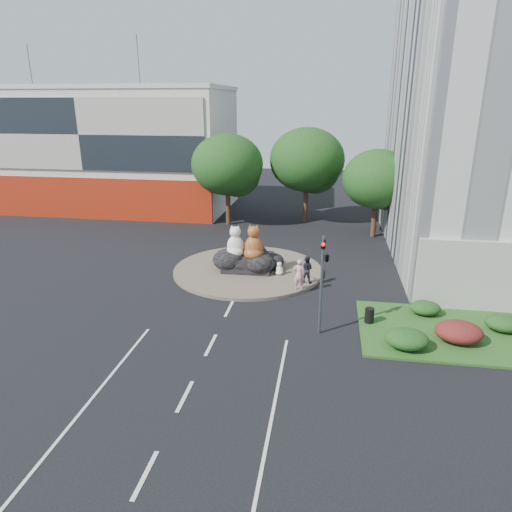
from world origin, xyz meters
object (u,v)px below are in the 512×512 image
Objects in this scene: kitten_white at (279,268)px; parked_car at (135,211)px; kitten_calico at (226,264)px; pedestrian_pink at (299,274)px; cat_tabby at (254,242)px; litter_bin at (369,315)px; cat_white at (235,241)px; pedestrian_dark at (306,269)px.

parked_car reaches higher than kitten_white.
parked_car reaches higher than kitten_calico.
pedestrian_pink reaches higher than kitten_white.
kitten_calico is 1.06× the size of kitten_white.
cat_tabby is 2.60× the size of kitten_white.
litter_bin is (8.88, -5.97, -0.16)m from kitten_calico.
cat_white is at bearing -33.73° from pedestrian_pink.
pedestrian_pink reaches higher than pedestrian_dark.
cat_white reaches higher than kitten_calico.
kitten_white is (1.73, -0.32, -1.62)m from cat_tabby.
cat_tabby is at bearing -8.84° from cat_white.
pedestrian_dark reaches higher than litter_bin.
pedestrian_pink reaches higher than kitten_calico.
kitten_calico is (-0.58, -0.46, -1.51)m from cat_white.
pedestrian_dark is (3.53, -1.38, -1.21)m from cat_tabby.
pedestrian_pink is at bearing 87.04° from pedestrian_dark.
litter_bin is at bearing 140.22° from pedestrian_dark.
pedestrian_pink is at bearing -126.42° from parked_car.
pedestrian_dark reaches higher than parked_car.
cat_white is 5.19m from pedestrian_dark.
cat_white is 1.68m from kitten_calico.
parked_car is (-12.74, 13.17, -1.46)m from cat_white.
cat_white is 1.29m from cat_tabby.
pedestrian_pink is 1.24m from pedestrian_dark.
cat_white is 0.50× the size of parked_car.
cat_white reaches higher than parked_car.
kitten_calico is 10.70m from litter_bin.
kitten_calico is at bearing -140.08° from cat_white.
pedestrian_pink is (4.44, -2.80, -1.03)m from cat_white.
cat_tabby is 2.97× the size of litter_bin.
cat_tabby reaches higher than kitten_calico.
pedestrian_pink is 2.42× the size of litter_bin.
cat_tabby is at bearing -40.45° from pedestrian_pink.
litter_bin is at bearing -5.98° from kitten_calico.
kitten_calico is 3.59m from kitten_white.
cat_white is 2.42× the size of kitten_white.
kitten_calico is 0.55× the size of pedestrian_dark.
parked_car is (-12.16, 13.63, 0.04)m from kitten_calico.
cat_tabby is 9.53m from litter_bin.
cat_tabby is 2.45m from kitten_calico.
pedestrian_pink is at bearing 2.89° from kitten_calico.
cat_tabby reaches higher than cat_white.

